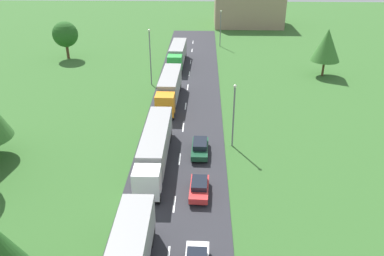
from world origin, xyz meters
name	(u,v)px	position (x,y,z in m)	size (l,w,h in m)	color
road	(174,211)	(0.00, 24.50, 0.03)	(10.00, 140.00, 0.06)	#2B2B30
lane_marking_centre	(172,226)	(0.00, 22.50, 0.07)	(0.16, 124.18, 0.01)	white
truck_second	(155,146)	(-2.48, 32.44, 2.09)	(2.51, 14.40, 3.49)	white
truck_third	(169,87)	(-2.36, 49.40, 2.20)	(2.76, 12.86, 3.76)	orange
truck_fourth	(177,54)	(-2.34, 66.95, 2.09)	(2.80, 12.29, 3.52)	green
car_third	(199,188)	(2.22, 27.04, 0.79)	(1.86, 4.06, 1.37)	red
car_fourth	(200,147)	(2.18, 34.60, 0.83)	(1.89, 4.59, 1.47)	#19472D
lamppost_second	(234,112)	(5.86, 36.59, 4.21)	(0.36, 0.36, 7.47)	slate
lamppost_third	(150,55)	(-5.85, 56.38, 4.93)	(0.36, 0.36, 8.89)	slate
lamppost_fourth	(220,26)	(5.84, 80.32, 4.21)	(0.36, 0.36, 7.49)	slate
tree_oak	(65,34)	(-23.75, 70.56, 4.62)	(4.75, 4.75, 7.02)	#513823
tree_elm	(327,45)	(22.70, 61.80, 5.26)	(4.80, 4.80, 7.91)	#513823
distant_building	(248,8)	(13.67, 102.14, 4.35)	(17.12, 12.84, 8.70)	#9E846B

